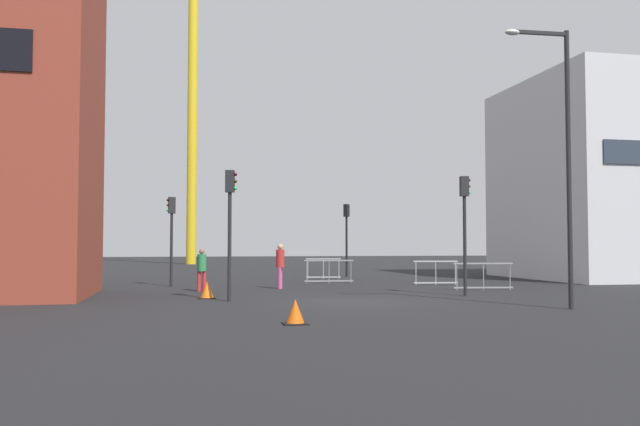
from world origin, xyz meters
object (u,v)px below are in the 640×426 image
Objects in this scene: traffic_cone_on_verge at (207,290)px; pedestrian_walking at (280,262)px; streetlamp_tall at (561,145)px; traffic_light_near at (230,213)px; traffic_light_island at (465,216)px; construction_crane at (191,70)px; pedestrian_waiting at (202,267)px; traffic_light_crosswalk at (171,226)px; traffic_cone_striped at (295,313)px; traffic_light_median at (347,228)px.

pedestrian_walking is at bearing 54.98° from traffic_cone_on_verge.
streetlamp_tall is 1.89× the size of traffic_light_near.
pedestrian_walking is (-6.48, 10.14, -3.53)m from streetlamp_tall.
traffic_light_island is at bearing -4.41° from traffic_cone_on_verge.
construction_crane is 39.65m from pedestrian_waiting.
construction_crane reaches higher than traffic_light_crosswalk.
traffic_cone_striped is (1.85, -46.97, -17.60)m from construction_crane.
streetlamp_tall is at bearing -57.42° from pedestrian_walking.
traffic_light_crosswalk reaches higher than pedestrian_waiting.
traffic_light_median is 11.73m from traffic_light_crosswalk.
traffic_light_crosswalk is 3.82m from pedestrian_waiting.
pedestrian_waiting is (-8.98, 4.17, -1.86)m from traffic_light_island.
streetlamp_tall is (9.73, -45.07, -13.26)m from construction_crane.
traffic_cone_striped is (-7.88, -1.90, -4.34)m from streetlamp_tall.
traffic_light_near is at bearing -176.08° from traffic_light_island.
pedestrian_waiting is 3.55m from traffic_cone_on_verge.
streetlamp_tall is 1.87× the size of traffic_light_island.
traffic_light_near reaches higher than traffic_cone_striped.
traffic_light_crosswalk is 2.10× the size of pedestrian_walking.
construction_crane reaches higher than traffic_cone_on_verge.
traffic_light_median is (7.53, 14.89, -0.07)m from traffic_light_near.
traffic_light_crosswalk is 5.18m from pedestrian_walking.
traffic_cone_on_verge is at bearing -120.97° from traffic_light_median.
traffic_light_median is 22.37m from traffic_cone_striped.
streetlamp_tall is at bearing -43.63° from pedestrian_waiting.
traffic_light_island is at bearing -24.93° from pedestrian_waiting.
traffic_cone_striped is at bearing -166.44° from streetlamp_tall.
traffic_light_island is (8.24, 0.56, 0.02)m from traffic_light_near.
pedestrian_walking is 5.45m from traffic_cone_on_verge.
construction_crane reaches higher than pedestrian_walking.
traffic_cone_striped is (-7.20, -6.94, -2.54)m from traffic_light_island.
traffic_cone_on_verge is at bearing -88.66° from pedestrian_waiting.
traffic_light_near is 8.26m from traffic_light_island.
streetlamp_tall is 4.81× the size of pedestrian_waiting.
construction_crane is at bearing 95.31° from pedestrian_walking.
traffic_light_near is 1.03× the size of traffic_light_median.
traffic_light_crosswalk is 2.35× the size of pedestrian_waiting.
streetlamp_tall is 13.84m from pedestrian_waiting.
traffic_cone_on_verge is at bearing 149.14° from streetlamp_tall.
traffic_light_near reaches higher than traffic_light_crosswalk.
traffic_light_crosswalk is 6.46× the size of traffic_cone_on_verge.
streetlamp_tall reaches higher than pedestrian_waiting.
traffic_light_near is at bearing -81.16° from pedestrian_waiting.
construction_crane is 50.96× the size of traffic_cone_striped.
pedestrian_waiting is 2.88× the size of traffic_cone_striped.
pedestrian_waiting is at bearing -163.63° from pedestrian_walking.
streetlamp_tall reaches higher than traffic_light_median.
streetlamp_tall is 2.05× the size of traffic_light_crosswalk.
pedestrian_waiting is (-8.27, -10.15, -1.77)m from traffic_light_median.
traffic_cone_on_verge is at bearing -89.78° from construction_crane.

